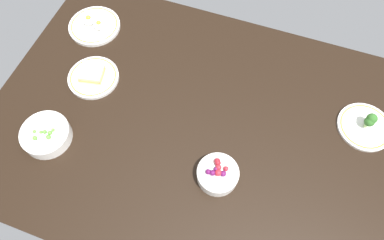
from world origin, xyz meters
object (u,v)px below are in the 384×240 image
Objects in this scene: plate_broccoli at (366,126)px; plate_sandwich at (93,77)px; plate_eggs at (94,25)px; bowl_peas at (46,135)px; bowl_berries at (218,174)px.

plate_broccoli is 98.53cm from plate_sandwich.
plate_eggs is at bearing -63.75° from plate_sandwich.
bowl_peas is 27.35cm from plate_sandwich.
bowl_berries is at bearing 146.67° from plate_eggs.
plate_eggs is (7.98, -49.90, -1.40)cm from bowl_peas.
bowl_berries is 58.70cm from bowl_peas.
bowl_berries is 79.41cm from plate_eggs.
plate_sandwich is at bearing 116.25° from plate_eggs.
plate_eggs is 1.10× the size of plate_broccoli.
plate_broccoli is (-100.87, -40.52, -1.27)cm from bowl_peas.
plate_eggs is (66.34, -43.63, -1.49)cm from bowl_berries.
plate_sandwich is (-11.23, 22.77, 0.14)cm from plate_eggs.
bowl_berries is 0.72× the size of plate_sandwich.
bowl_peas is (58.36, 6.27, -0.09)cm from bowl_berries.
bowl_peas reaches higher than plate_eggs.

